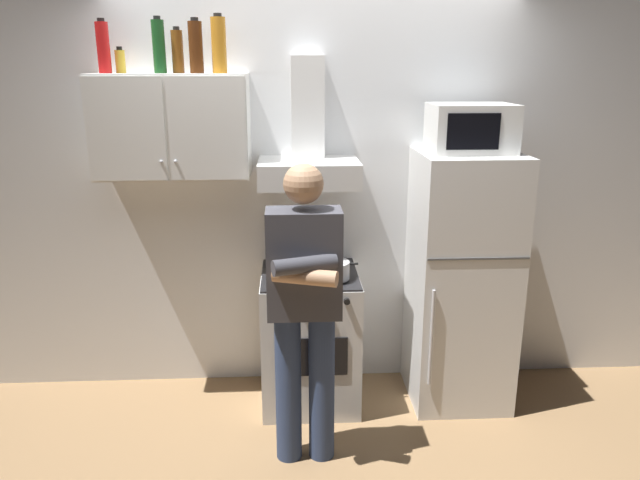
{
  "coord_description": "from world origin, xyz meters",
  "views": [
    {
      "loc": [
        -0.18,
        -3.25,
        2.1
      ],
      "look_at": [
        0.0,
        0.0,
        1.15
      ],
      "focal_mm": 33.88,
      "sensor_mm": 36.0,
      "label": 1
    }
  ],
  "objects": [
    {
      "name": "ground_plane",
      "position": [
        0.0,
        0.0,
        0.0
      ],
      "size": [
        7.0,
        7.0,
        0.0
      ],
      "primitive_type": "plane",
      "color": "olive"
    },
    {
      "name": "bottle_liquor_amber",
      "position": [
        -0.55,
        0.35,
        2.2
      ],
      "size": [
        0.08,
        0.08,
        0.32
      ],
      "color": "#B7721E",
      "rests_on": "upper_cabinet"
    },
    {
      "name": "bottle_wine_green",
      "position": [
        -0.89,
        0.36,
        2.2
      ],
      "size": [
        0.07,
        0.07,
        0.31
      ],
      "color": "#19471E",
      "rests_on": "upper_cabinet"
    },
    {
      "name": "person_standing",
      "position": [
        -0.1,
        -0.36,
        0.9
      ],
      "size": [
        0.38,
        0.33,
        1.64
      ],
      "color": "navy",
      "rests_on": "ground_plane"
    },
    {
      "name": "refrigerator",
      "position": [
        0.9,
        0.25,
        0.8
      ],
      "size": [
        0.6,
        0.62,
        1.6
      ],
      "color": "silver",
      "rests_on": "ground_plane"
    },
    {
      "name": "cooking_pot",
      "position": [
        0.08,
        0.13,
        0.93
      ],
      "size": [
        0.31,
        0.21,
        0.1
      ],
      "color": "#B7BABF",
      "rests_on": "stove_oven"
    },
    {
      "name": "back_wall_tiled",
      "position": [
        0.0,
        0.6,
        1.35
      ],
      "size": [
        4.8,
        0.1,
        2.7
      ],
      "primitive_type": "cube",
      "color": "white",
      "rests_on": "ground_plane"
    },
    {
      "name": "microwave",
      "position": [
        0.9,
        0.27,
        1.74
      ],
      "size": [
        0.48,
        0.37,
        0.28
      ],
      "color": "silver",
      "rests_on": "refrigerator"
    },
    {
      "name": "range_hood",
      "position": [
        -0.05,
        0.38,
        1.6
      ],
      "size": [
        0.6,
        0.44,
        0.75
      ],
      "color": "white"
    },
    {
      "name": "bottle_spice_jar",
      "position": [
        -1.13,
        0.42,
        2.12
      ],
      "size": [
        0.06,
        0.06,
        0.15
      ],
      "color": "gold",
      "rests_on": "upper_cabinet"
    },
    {
      "name": "upper_cabinet",
      "position": [
        -0.85,
        0.37,
        1.75
      ],
      "size": [
        0.9,
        0.37,
        0.6
      ],
      "color": "white"
    },
    {
      "name": "bottle_rum_dark",
      "position": [
        -0.68,
        0.35,
        2.19
      ],
      "size": [
        0.08,
        0.08,
        0.3
      ],
      "color": "#47230F",
      "rests_on": "upper_cabinet"
    },
    {
      "name": "bottle_beer_brown",
      "position": [
        -0.79,
        0.4,
        2.17
      ],
      "size": [
        0.07,
        0.07,
        0.25
      ],
      "color": "brown",
      "rests_on": "upper_cabinet"
    },
    {
      "name": "bottle_soda_red",
      "position": [
        -1.2,
        0.37,
        2.19
      ],
      "size": [
        0.07,
        0.07,
        0.3
      ],
      "color": "red",
      "rests_on": "upper_cabinet"
    },
    {
      "name": "stove_oven",
      "position": [
        -0.05,
        0.25,
        0.43
      ],
      "size": [
        0.6,
        0.62,
        0.87
      ],
      "color": "silver",
      "rests_on": "ground_plane"
    }
  ]
}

